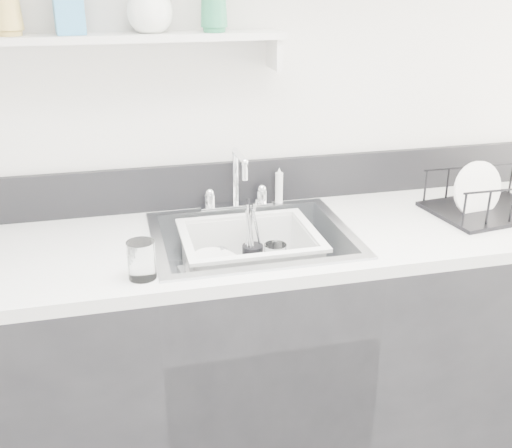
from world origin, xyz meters
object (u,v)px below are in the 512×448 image
object	(u,v)px
wash_tub	(250,256)
dish_rack	(489,193)
counter_run	(253,355)
sink	(252,260)

from	to	relation	value
wash_tub	dish_rack	size ratio (longest dim) A/B	1.12
counter_run	dish_rack	world-z (taller)	dish_rack
counter_run	dish_rack	size ratio (longest dim) A/B	8.13
counter_run	sink	size ratio (longest dim) A/B	5.00
counter_run	wash_tub	size ratio (longest dim) A/B	7.24
sink	wash_tub	xyz separation A→B (m)	(-0.01, 0.02, 0.01)
sink	wash_tub	size ratio (longest dim) A/B	1.45
sink	wash_tub	bearing A→B (deg)	109.60
counter_run	dish_rack	xyz separation A→B (m)	(0.86, 0.01, 0.53)
counter_run	sink	bearing A→B (deg)	0.00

